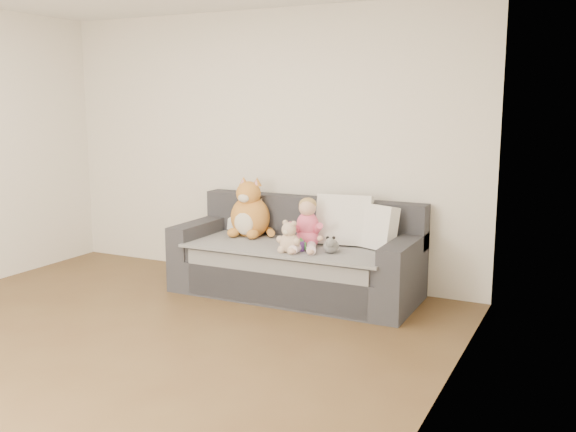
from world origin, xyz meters
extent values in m
plane|color=brown|center=(0.00, 0.00, 0.00)|extent=(5.00, 5.00, 0.00)
plane|color=white|center=(0.00, 2.50, 1.30)|extent=(4.50, 0.00, 4.50)
plane|color=white|center=(2.25, 0.00, 1.30)|extent=(0.00, 5.00, 5.00)
cube|color=#2A2A2F|center=(0.60, 2.02, 0.15)|extent=(2.20, 0.90, 0.30)
cube|color=#2A2A2F|center=(0.60, 1.99, 0.38)|extent=(1.90, 0.80, 0.15)
cube|color=#2A2A2F|center=(0.60, 2.37, 0.65)|extent=(2.20, 0.20, 0.40)
cube|color=#2A2A2F|center=(-0.40, 2.02, 0.45)|extent=(0.20, 0.90, 0.30)
cube|color=#2A2A2F|center=(1.60, 2.02, 0.45)|extent=(0.20, 0.90, 0.30)
cube|color=gray|center=(0.60, 1.97, 0.46)|extent=(1.85, 0.88, 0.02)
cube|color=gray|center=(0.60, 1.58, 0.23)|extent=(1.70, 0.02, 0.41)
cube|color=silver|center=(-0.06, 2.32, 0.65)|extent=(0.40, 0.21, 0.36)
cube|color=silver|center=(1.00, 2.19, 0.70)|extent=(0.51, 0.29, 0.46)
cube|color=silver|center=(1.29, 2.17, 0.66)|extent=(0.46, 0.34, 0.40)
ellipsoid|color=#E04F5B|center=(0.75, 1.95, 0.55)|extent=(0.21, 0.17, 0.17)
ellipsoid|color=#E04F5B|center=(0.75, 1.95, 0.67)|extent=(0.20, 0.17, 0.22)
ellipsoid|color=#DBAA8C|center=(0.76, 1.94, 0.82)|extent=(0.15, 0.15, 0.15)
ellipsoid|color=tan|center=(0.75, 1.96, 0.85)|extent=(0.16, 0.16, 0.12)
cylinder|color=#E04F5B|center=(0.67, 1.86, 0.65)|extent=(0.06, 0.21, 0.14)
cylinder|color=#E04F5B|center=(0.87, 1.91, 0.65)|extent=(0.16, 0.20, 0.14)
ellipsoid|color=#DBAA8C|center=(0.67, 1.78, 0.58)|extent=(0.05, 0.05, 0.05)
ellipsoid|color=#DBAA8C|center=(0.92, 1.85, 0.58)|extent=(0.05, 0.05, 0.05)
cylinder|color=#E5B2C6|center=(0.75, 1.76, 0.51)|extent=(0.12, 0.27, 0.09)
cylinder|color=#E5B2C6|center=(0.86, 1.79, 0.51)|extent=(0.18, 0.27, 0.09)
ellipsoid|color=#DBAA8C|center=(0.77, 1.63, 0.50)|extent=(0.06, 0.08, 0.04)
ellipsoid|color=#DBAA8C|center=(0.91, 1.67, 0.50)|extent=(0.06, 0.08, 0.04)
ellipsoid|color=#C57D2B|center=(0.06, 2.16, 0.65)|extent=(0.39, 0.33, 0.41)
ellipsoid|color=beige|center=(0.06, 2.03, 0.62)|extent=(0.20, 0.09, 0.22)
ellipsoid|color=#C57D2B|center=(0.06, 2.13, 0.88)|extent=(0.23, 0.23, 0.23)
ellipsoid|color=beige|center=(0.06, 2.03, 0.85)|extent=(0.11, 0.07, 0.08)
cone|color=#C57D2B|center=(-0.01, 2.17, 0.99)|extent=(0.10, 0.10, 0.08)
cone|color=pink|center=(-0.01, 2.16, 0.99)|extent=(0.06, 0.06, 0.05)
cone|color=#C57D2B|center=(0.13, 2.18, 0.99)|extent=(0.10, 0.10, 0.08)
cone|color=pink|center=(0.13, 2.16, 0.99)|extent=(0.06, 0.06, 0.05)
ellipsoid|color=#C57D2B|center=(-0.04, 2.01, 0.52)|extent=(0.11, 0.13, 0.09)
ellipsoid|color=#C57D2B|center=(0.16, 2.02, 0.52)|extent=(0.11, 0.13, 0.09)
cylinder|color=#C57D2B|center=(0.24, 2.22, 0.51)|extent=(0.20, 0.26, 0.09)
ellipsoid|color=tan|center=(0.70, 1.69, 0.55)|extent=(0.18, 0.15, 0.18)
ellipsoid|color=tan|center=(0.70, 1.68, 0.67)|extent=(0.12, 0.12, 0.12)
ellipsoid|color=tan|center=(0.66, 1.70, 0.73)|extent=(0.05, 0.05, 0.05)
ellipsoid|color=tan|center=(0.75, 1.69, 0.73)|extent=(0.05, 0.05, 0.05)
ellipsoid|color=beige|center=(0.70, 1.63, 0.66)|extent=(0.05, 0.05, 0.05)
ellipsoid|color=tan|center=(0.62, 1.68, 0.58)|extent=(0.06, 0.06, 0.06)
ellipsoid|color=tan|center=(0.78, 1.66, 0.58)|extent=(0.06, 0.06, 0.06)
ellipsoid|color=tan|center=(0.65, 1.64, 0.50)|extent=(0.07, 0.07, 0.07)
ellipsoid|color=tan|center=(0.75, 1.63, 0.50)|extent=(0.07, 0.07, 0.07)
ellipsoid|color=white|center=(1.02, 1.84, 0.53)|extent=(0.13, 0.16, 0.12)
ellipsoid|color=white|center=(1.05, 1.76, 0.58)|extent=(0.08, 0.08, 0.08)
ellipsoid|color=black|center=(1.02, 1.77, 0.62)|extent=(0.03, 0.03, 0.03)
ellipsoid|color=black|center=(1.07, 1.78, 0.62)|extent=(0.03, 0.03, 0.03)
cylinder|color=#5F348F|center=(0.77, 1.78, 0.52)|extent=(0.07, 0.07, 0.09)
cone|color=green|center=(0.77, 1.78, 0.58)|extent=(0.07, 0.07, 0.04)
cylinder|color=green|center=(0.72, 1.78, 0.52)|extent=(0.02, 0.02, 0.06)
cylinder|color=green|center=(0.81, 1.77, 0.52)|extent=(0.02, 0.02, 0.06)
camera|label=1|loc=(3.03, -3.05, 1.73)|focal=40.00mm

